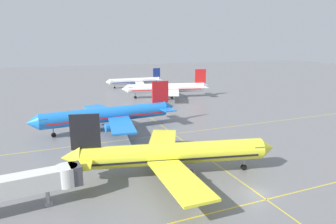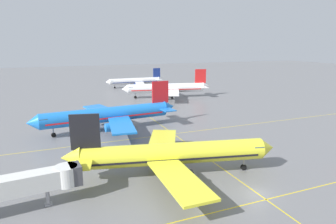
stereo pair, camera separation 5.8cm
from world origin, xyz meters
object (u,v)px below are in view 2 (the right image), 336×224
object	(u,v)px
airliner_second_row	(109,115)
airliner_front_gate	(172,154)
airliner_far_left_stand	(136,81)
jet_bridge	(14,186)
airliner_third_row	(167,88)

from	to	relation	value
airliner_second_row	airliner_front_gate	bearing A→B (deg)	-81.59
airliner_front_gate	airliner_far_left_stand	world-z (taller)	airliner_front_gate
airliner_far_left_stand	jet_bridge	distance (m)	122.62
airliner_front_gate	airliner_second_row	distance (m)	33.19
jet_bridge	airliner_third_row	bearing A→B (deg)	54.71
airliner_second_row	airliner_third_row	distance (m)	52.76
airliner_front_gate	airliner_third_row	bearing A→B (deg)	68.51
airliner_front_gate	jet_bridge	world-z (taller)	airliner_front_gate
airliner_front_gate	jet_bridge	bearing A→B (deg)	-173.91
airliner_second_row	airliner_far_left_stand	distance (m)	82.14
airliner_second_row	airliner_far_left_stand	xyz separation A→B (m)	(29.41, 76.69, -0.88)
airliner_front_gate	jet_bridge	xyz separation A→B (m)	(-24.94, -2.66, -0.04)
airliner_front_gate	airliner_far_left_stand	size ratio (longest dim) A/B	1.18
airliner_front_gate	airliner_third_row	size ratio (longest dim) A/B	0.97
airliner_second_row	airliner_third_row	xyz separation A→B (m)	(33.74, 40.56, -0.12)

